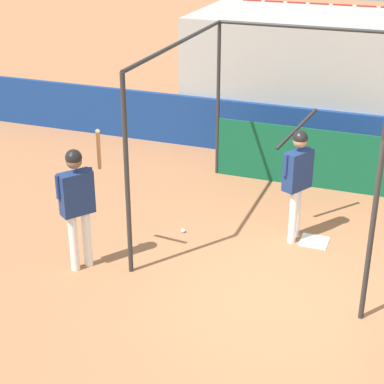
% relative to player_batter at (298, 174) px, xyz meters
% --- Properties ---
extents(ground_plane, '(60.00, 60.00, 0.00)m').
position_rel_player_batter_xyz_m(ground_plane, '(0.12, -1.83, -1.14)').
color(ground_plane, '#9E6642').
extents(outfield_wall, '(24.00, 0.12, 1.13)m').
position_rel_player_batter_xyz_m(outfield_wall, '(0.12, 3.50, -0.58)').
color(outfield_wall, navy).
rests_on(outfield_wall, ground).
extents(bleacher_section, '(7.05, 3.20, 2.81)m').
position_rel_player_batter_xyz_m(bleacher_section, '(0.12, 5.17, 0.26)').
color(bleacher_section, '#9E9E99').
rests_on(bleacher_section, ground).
extents(batting_cage, '(3.43, 4.11, 3.04)m').
position_rel_player_batter_xyz_m(batting_cage, '(-0.36, 1.34, 0.19)').
color(batting_cage, '#282828').
rests_on(batting_cage, ground).
extents(home_plate, '(0.44, 0.44, 0.02)m').
position_rel_player_batter_xyz_m(home_plate, '(0.35, -0.01, -1.13)').
color(home_plate, white).
rests_on(home_plate, ground).
extents(player_batter, '(0.63, 0.99, 2.02)m').
position_rel_player_batter_xyz_m(player_batter, '(0.00, 0.00, 0.00)').
color(player_batter, white).
rests_on(player_batter, ground).
extents(player_waiting, '(0.63, 0.83, 2.20)m').
position_rel_player_batter_xyz_m(player_waiting, '(-2.77, -2.01, 0.02)').
color(player_waiting, white).
rests_on(player_waiting, ground).
extents(baseball, '(0.07, 0.07, 0.07)m').
position_rel_player_batter_xyz_m(baseball, '(-1.75, -0.46, -1.11)').
color(baseball, white).
rests_on(baseball, ground).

